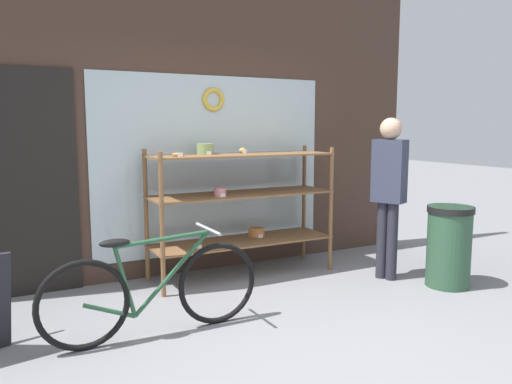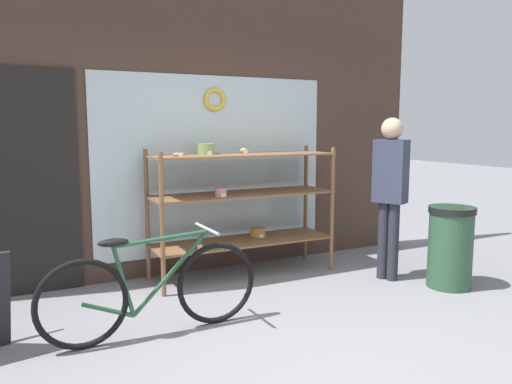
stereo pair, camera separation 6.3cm
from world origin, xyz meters
The scene contains 6 objects.
ground_plane centered at (0.00, 0.00, 0.00)m, with size 30.00×30.00×0.00m, color gray.
storefront_facade centered at (-0.04, 2.27, 1.71)m, with size 5.61×0.13×3.51m.
display_case centered at (0.34, 1.85, 0.83)m, with size 1.93×0.58×1.39m.
bicycle centered at (-0.91, 0.77, 0.35)m, with size 1.69×0.46×0.79m.
pedestrian centered at (1.62, 1.05, 0.97)m, with size 0.29×0.37×1.65m.
trash_bin centered at (1.99, 0.58, 0.43)m, with size 0.44×0.44×0.80m.
Camera 1 is at (-1.90, -2.76, 1.58)m, focal length 35.00 mm.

